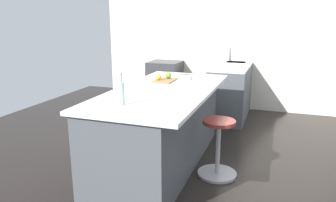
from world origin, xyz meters
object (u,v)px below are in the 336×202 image
object	(u,v)px
cutting_board	(165,80)
fruit_bowl	(185,77)
stool_by_window	(218,150)
kitchen_island	(160,126)
oven_range	(165,84)
water_bottle	(121,92)
apple_yellow	(158,77)
apple_green	(168,75)

from	to	relation	value
cutting_board	fruit_bowl	size ratio (longest dim) A/B	1.90
cutting_board	stool_by_window	bearing A→B (deg)	56.19
kitchen_island	stool_by_window	size ratio (longest dim) A/B	3.64
cutting_board	fruit_bowl	distance (m)	0.29
fruit_bowl	stool_by_window	bearing A→B (deg)	39.33
oven_range	kitchen_island	distance (m)	2.66
fruit_bowl	water_bottle	bearing A→B (deg)	-7.54
water_bottle	fruit_bowl	xyz separation A→B (m)	(-1.45, 0.19, -0.08)
oven_range	cutting_board	xyz separation A→B (m)	(2.07, 0.74, 0.49)
apple_yellow	fruit_bowl	world-z (taller)	apple_yellow
stool_by_window	fruit_bowl	distance (m)	1.17
stool_by_window	water_bottle	xyz separation A→B (m)	(0.70, -0.81, 0.74)
apple_yellow	kitchen_island	bearing A→B (deg)	23.34
kitchen_island	fruit_bowl	size ratio (longest dim) A/B	12.44
oven_range	apple_green	distance (m)	2.17
stool_by_window	apple_yellow	bearing A→B (deg)	-119.81
water_bottle	apple_yellow	bearing A→B (deg)	-175.64
kitchen_island	apple_green	world-z (taller)	apple_green
apple_yellow	fruit_bowl	xyz separation A→B (m)	(-0.24, 0.28, -0.02)
stool_by_window	fruit_bowl	size ratio (longest dim) A/B	3.42
kitchen_island	water_bottle	distance (m)	0.99
cutting_board	apple_green	size ratio (longest dim) A/B	4.31
cutting_board	apple_green	distance (m)	0.12
fruit_bowl	cutting_board	bearing A→B (deg)	-47.56
oven_range	water_bottle	size ratio (longest dim) A/B	2.86
kitchen_island	cutting_board	distance (m)	0.66
water_bottle	fruit_bowl	distance (m)	1.46
apple_green	fruit_bowl	xyz separation A→B (m)	(-0.09, 0.20, -0.02)
water_bottle	cutting_board	bearing A→B (deg)	-178.97
apple_green	oven_range	bearing A→B (deg)	-158.96
kitchen_island	water_bottle	size ratio (longest dim) A/B	7.54
apple_green	apple_yellow	distance (m)	0.17
apple_yellow	apple_green	bearing A→B (deg)	150.82
apple_green	apple_yellow	size ratio (longest dim) A/B	1.09
oven_range	kitchen_island	xyz separation A→B (m)	(2.52, 0.85, 0.02)
cutting_board	apple_green	bearing A→B (deg)	173.24
fruit_bowl	apple_yellow	bearing A→B (deg)	-50.27
oven_range	apple_yellow	distance (m)	2.28
stool_by_window	water_bottle	distance (m)	1.30
stool_by_window	cutting_board	xyz separation A→B (m)	(-0.56, -0.83, 0.63)
kitchen_island	cutting_board	size ratio (longest dim) A/B	6.55
stool_by_window	fruit_bowl	bearing A→B (deg)	-140.67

